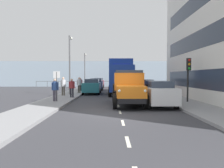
# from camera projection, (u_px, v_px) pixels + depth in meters

# --- Properties ---
(ground_plane) EXTENTS (80.00, 80.00, 0.00)m
(ground_plane) POSITION_uv_depth(u_px,v_px,m) (116.00, 97.00, 20.44)
(ground_plane) COLOR #38383D
(sidewalk_left) EXTENTS (2.53, 36.57, 0.15)m
(sidewalk_left) POSITION_uv_depth(u_px,v_px,m) (166.00, 96.00, 20.47)
(sidewalk_left) COLOR gray
(sidewalk_left) RESTS_ON ground_plane
(sidewalk_right) EXTENTS (2.53, 36.57, 0.15)m
(sidewalk_right) POSITION_uv_depth(u_px,v_px,m) (66.00, 96.00, 20.40)
(sidewalk_right) COLOR gray
(sidewalk_right) RESTS_ON ground_plane
(road_centreline_markings) EXTENTS (0.12, 33.02, 0.01)m
(road_centreline_markings) POSITION_uv_depth(u_px,v_px,m) (116.00, 98.00, 20.01)
(road_centreline_markings) COLOR silver
(road_centreline_markings) RESTS_ON ground_plane
(sea_horizon) EXTENTS (80.00, 0.80, 5.00)m
(sea_horizon) POSITION_uv_depth(u_px,v_px,m) (113.00, 74.00, 41.62)
(sea_horizon) COLOR #8C9EAD
(sea_horizon) RESTS_ON ground_plane
(seawall_railing) EXTENTS (28.08, 0.08, 1.20)m
(seawall_railing) POSITION_uv_depth(u_px,v_px,m) (114.00, 82.00, 38.08)
(seawall_railing) COLOR #4C5156
(seawall_railing) RESTS_ON ground_plane
(truck_vintage_orange) EXTENTS (2.17, 5.64, 2.43)m
(truck_vintage_orange) POSITION_uv_depth(u_px,v_px,m) (129.00, 89.00, 14.28)
(truck_vintage_orange) COLOR black
(truck_vintage_orange) RESTS_ON ground_plane
(lorry_cargo_blue) EXTENTS (2.58, 8.20, 3.87)m
(lorry_cargo_blue) POSITION_uv_depth(u_px,v_px,m) (120.00, 76.00, 23.54)
(lorry_cargo_blue) COLOR #193899
(lorry_cargo_blue) RESTS_ON ground_plane
(car_white_kerbside_near) EXTENTS (1.83, 4.46, 1.72)m
(car_white_kerbside_near) POSITION_uv_depth(u_px,v_px,m) (158.00, 93.00, 14.18)
(car_white_kerbside_near) COLOR white
(car_white_kerbside_near) RESTS_ON ground_plane
(car_red_kerbside_1) EXTENTS (1.80, 3.87, 1.72)m
(car_red_kerbside_1) POSITION_uv_depth(u_px,v_px,m) (144.00, 88.00, 20.14)
(car_red_kerbside_1) COLOR #B21E1E
(car_red_kerbside_1) RESTS_ON ground_plane
(car_grey_kerbside_2) EXTENTS (1.77, 3.84, 1.72)m
(car_grey_kerbside_2) POSITION_uv_depth(u_px,v_px,m) (137.00, 86.00, 25.16)
(car_grey_kerbside_2) COLOR slate
(car_grey_kerbside_2) RESTS_ON ground_plane
(car_silver_kerbside_3) EXTENTS (1.93, 4.29, 1.72)m
(car_silver_kerbside_3) POSITION_uv_depth(u_px,v_px,m) (132.00, 84.00, 30.66)
(car_silver_kerbside_3) COLOR #B7BABF
(car_silver_kerbside_3) RESTS_ON ground_plane
(car_teal_oppositeside_0) EXTENTS (1.92, 4.41, 1.72)m
(car_teal_oppositeside_0) POSITION_uv_depth(u_px,v_px,m) (92.00, 86.00, 24.05)
(car_teal_oppositeside_0) COLOR #1E6670
(car_teal_oppositeside_0) RESTS_ON ground_plane
(car_navy_oppositeside_1) EXTENTS (1.98, 4.41, 1.72)m
(car_navy_oppositeside_1) POSITION_uv_depth(u_px,v_px,m) (96.00, 84.00, 30.63)
(car_navy_oppositeside_1) COLOR navy
(car_navy_oppositeside_1) RESTS_ON ground_plane
(car_maroon_oppositeside_2) EXTENTS (1.84, 4.15, 1.72)m
(car_maroon_oppositeside_2) POSITION_uv_depth(u_px,v_px,m) (99.00, 83.00, 37.31)
(car_maroon_oppositeside_2) COLOR maroon
(car_maroon_oppositeside_2) RESTS_ON ground_plane
(pedestrian_couple_a) EXTENTS (0.53, 0.34, 1.70)m
(pedestrian_couple_a) POSITION_uv_depth(u_px,v_px,m) (55.00, 88.00, 15.87)
(pedestrian_couple_a) COLOR #383342
(pedestrian_couple_a) RESTS_ON sidewalk_right
(pedestrian_couple_b) EXTENTS (0.53, 0.34, 1.67)m
(pedestrian_couple_b) POSITION_uv_depth(u_px,v_px,m) (72.00, 86.00, 18.68)
(pedestrian_couple_b) COLOR black
(pedestrian_couple_b) RESTS_ON sidewalk_right
(pedestrian_by_lamp) EXTENTS (0.53, 0.34, 1.80)m
(pedestrian_by_lamp) POSITION_uv_depth(u_px,v_px,m) (63.00, 85.00, 20.59)
(pedestrian_by_lamp) COLOR #4C473D
(pedestrian_by_lamp) RESTS_ON sidewalk_right
(pedestrian_near_railing) EXTENTS (0.53, 0.34, 1.77)m
(pedestrian_near_railing) POSITION_uv_depth(u_px,v_px,m) (79.00, 84.00, 23.77)
(pedestrian_near_railing) COLOR #4C473D
(pedestrian_near_railing) RESTS_ON sidewalk_right
(pedestrian_strolling) EXTENTS (0.53, 0.34, 1.73)m
(pedestrian_strolling) POSITION_uv_depth(u_px,v_px,m) (80.00, 83.00, 26.95)
(pedestrian_strolling) COLOR black
(pedestrian_strolling) RESTS_ON sidewalk_right
(traffic_light_near) EXTENTS (0.28, 0.41, 3.20)m
(traffic_light_near) POSITION_uv_depth(u_px,v_px,m) (188.00, 70.00, 15.40)
(traffic_light_near) COLOR black
(traffic_light_near) RESTS_ON sidewalk_left
(lamp_post_promenade) EXTENTS (0.32, 1.14, 6.17)m
(lamp_post_promenade) POSITION_uv_depth(u_px,v_px,m) (70.00, 59.00, 22.32)
(lamp_post_promenade) COLOR #59595B
(lamp_post_promenade) RESTS_ON sidewalk_right
(lamp_post_far) EXTENTS (0.32, 1.14, 5.66)m
(lamp_post_far) POSITION_uv_depth(u_px,v_px,m) (85.00, 67.00, 34.57)
(lamp_post_far) COLOR #59595B
(lamp_post_far) RESTS_ON sidewalk_right
(street_sign) EXTENTS (0.50, 0.07, 2.25)m
(street_sign) POSITION_uv_depth(u_px,v_px,m) (57.00, 81.00, 15.82)
(street_sign) COLOR #4C4C4C
(street_sign) RESTS_ON sidewalk_right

